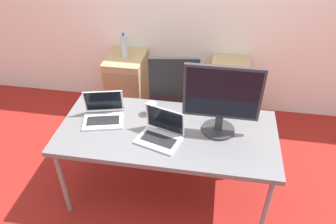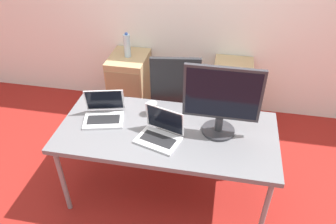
{
  "view_description": "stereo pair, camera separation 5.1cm",
  "coord_description": "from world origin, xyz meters",
  "px_view_note": "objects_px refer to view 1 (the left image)",
  "views": [
    {
      "loc": [
        0.33,
        -1.94,
        2.35
      ],
      "look_at": [
        0.0,
        0.04,
        0.87
      ],
      "focal_mm": 35.0,
      "sensor_mm": 36.0,
      "label": 1
    },
    {
      "loc": [
        0.38,
        -1.93,
        2.35
      ],
      "look_at": [
        0.0,
        0.04,
        0.87
      ],
      "focal_mm": 35.0,
      "sensor_mm": 36.0,
      "label": 2
    }
  ],
  "objects_px": {
    "cabinet_left": "(127,84)",
    "laptop_right": "(161,133)",
    "coffee_cup_white": "(165,118)",
    "office_chair": "(173,110)",
    "laptop_left": "(103,114)",
    "water_bottle": "(124,46)",
    "monitor": "(222,100)",
    "cabinet_right": "(228,93)",
    "coffee_cup_brown": "(152,109)"
  },
  "relations": [
    {
      "from": "water_bottle",
      "to": "coffee_cup_brown",
      "type": "relative_size",
      "value": 2.57
    },
    {
      "from": "coffee_cup_white",
      "to": "coffee_cup_brown",
      "type": "distance_m",
      "value": 0.16
    },
    {
      "from": "cabinet_right",
      "to": "coffee_cup_brown",
      "type": "xyz_separation_m",
      "value": [
        -0.65,
        -0.99,
        0.42
      ]
    },
    {
      "from": "office_chair",
      "to": "water_bottle",
      "type": "relative_size",
      "value": 3.97
    },
    {
      "from": "laptop_left",
      "to": "coffee_cup_brown",
      "type": "relative_size",
      "value": 3.4
    },
    {
      "from": "office_chair",
      "to": "coffee_cup_white",
      "type": "relative_size",
      "value": 11.63
    },
    {
      "from": "coffee_cup_white",
      "to": "water_bottle",
      "type": "bearing_deg",
      "value": 120.19
    },
    {
      "from": "coffee_cup_brown",
      "to": "office_chair",
      "type": "bearing_deg",
      "value": 77.82
    },
    {
      "from": "laptop_left",
      "to": "water_bottle",
      "type": "bearing_deg",
      "value": 96.75
    },
    {
      "from": "office_chair",
      "to": "laptop_left",
      "type": "height_order",
      "value": "office_chair"
    },
    {
      "from": "cabinet_right",
      "to": "laptop_left",
      "type": "xyz_separation_m",
      "value": [
        -1.02,
        -1.12,
        0.41
      ]
    },
    {
      "from": "monitor",
      "to": "coffee_cup_white",
      "type": "distance_m",
      "value": 0.49
    },
    {
      "from": "coffee_cup_brown",
      "to": "coffee_cup_white",
      "type": "bearing_deg",
      "value": -36.62
    },
    {
      "from": "laptop_right",
      "to": "monitor",
      "type": "bearing_deg",
      "value": 20.96
    },
    {
      "from": "water_bottle",
      "to": "laptop_right",
      "type": "relative_size",
      "value": 0.74
    },
    {
      "from": "office_chair",
      "to": "laptop_right",
      "type": "height_order",
      "value": "office_chair"
    },
    {
      "from": "cabinet_right",
      "to": "laptop_right",
      "type": "relative_size",
      "value": 1.92
    },
    {
      "from": "monitor",
      "to": "coffee_cup_white",
      "type": "bearing_deg",
      "value": 175.56
    },
    {
      "from": "cabinet_right",
      "to": "monitor",
      "type": "xyz_separation_m",
      "value": [
        -0.1,
        -1.12,
        0.65
      ]
    },
    {
      "from": "water_bottle",
      "to": "coffee_cup_white",
      "type": "bearing_deg",
      "value": -59.81
    },
    {
      "from": "water_bottle",
      "to": "coffee_cup_brown",
      "type": "bearing_deg",
      "value": -63.04
    },
    {
      "from": "office_chair",
      "to": "coffee_cup_brown",
      "type": "xyz_separation_m",
      "value": [
        -0.11,
        -0.51,
        0.36
      ]
    },
    {
      "from": "office_chair",
      "to": "laptop_left",
      "type": "distance_m",
      "value": 0.88
    },
    {
      "from": "cabinet_left",
      "to": "laptop_right",
      "type": "relative_size",
      "value": 1.92
    },
    {
      "from": "laptop_right",
      "to": "cabinet_right",
      "type": "bearing_deg",
      "value": 67.87
    },
    {
      "from": "cabinet_left",
      "to": "laptop_right",
      "type": "height_order",
      "value": "laptop_right"
    },
    {
      "from": "laptop_right",
      "to": "coffee_cup_white",
      "type": "height_order",
      "value": "laptop_right"
    },
    {
      "from": "monitor",
      "to": "laptop_right",
      "type": "bearing_deg",
      "value": -159.04
    },
    {
      "from": "office_chair",
      "to": "water_bottle",
      "type": "distance_m",
      "value": 0.89
    },
    {
      "from": "office_chair",
      "to": "water_bottle",
      "type": "xyz_separation_m",
      "value": [
        -0.61,
        0.48,
        0.43
      ]
    },
    {
      "from": "monitor",
      "to": "coffee_cup_brown",
      "type": "distance_m",
      "value": 0.62
    },
    {
      "from": "water_bottle",
      "to": "laptop_left",
      "type": "relative_size",
      "value": 0.75
    },
    {
      "from": "water_bottle",
      "to": "monitor",
      "type": "height_order",
      "value": "monitor"
    },
    {
      "from": "laptop_left",
      "to": "coffee_cup_white",
      "type": "relative_size",
      "value": 3.88
    },
    {
      "from": "laptop_left",
      "to": "office_chair",
      "type": "bearing_deg",
      "value": 53.14
    },
    {
      "from": "cabinet_right",
      "to": "monitor",
      "type": "relative_size",
      "value": 1.25
    },
    {
      "from": "cabinet_left",
      "to": "water_bottle",
      "type": "distance_m",
      "value": 0.48
    },
    {
      "from": "coffee_cup_white",
      "to": "office_chair",
      "type": "bearing_deg",
      "value": 91.67
    },
    {
      "from": "laptop_right",
      "to": "office_chair",
      "type": "bearing_deg",
      "value": 91.44
    },
    {
      "from": "cabinet_right",
      "to": "coffee_cup_white",
      "type": "xyz_separation_m",
      "value": [
        -0.52,
        -1.08,
        0.41
      ]
    },
    {
      "from": "cabinet_left",
      "to": "coffee_cup_brown",
      "type": "xyz_separation_m",
      "value": [
        0.5,
        -0.99,
        0.42
      ]
    },
    {
      "from": "laptop_right",
      "to": "laptop_left",
      "type": "bearing_deg",
      "value": 162.46
    },
    {
      "from": "cabinet_left",
      "to": "monitor",
      "type": "distance_m",
      "value": 1.67
    },
    {
      "from": "water_bottle",
      "to": "coffee_cup_brown",
      "type": "xyz_separation_m",
      "value": [
        0.5,
        -0.99,
        -0.07
      ]
    },
    {
      "from": "office_chair",
      "to": "coffee_cup_brown",
      "type": "distance_m",
      "value": 0.63
    },
    {
      "from": "coffee_cup_brown",
      "to": "cabinet_right",
      "type": "bearing_deg",
      "value": 56.66
    },
    {
      "from": "laptop_left",
      "to": "cabinet_left",
      "type": "bearing_deg",
      "value": 96.76
    },
    {
      "from": "water_bottle",
      "to": "monitor",
      "type": "xyz_separation_m",
      "value": [
        1.06,
        -1.12,
        0.17
      ]
    },
    {
      "from": "water_bottle",
      "to": "monitor",
      "type": "bearing_deg",
      "value": -46.57
    },
    {
      "from": "coffee_cup_white",
      "to": "laptop_right",
      "type": "bearing_deg",
      "value": -89.27
    }
  ]
}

